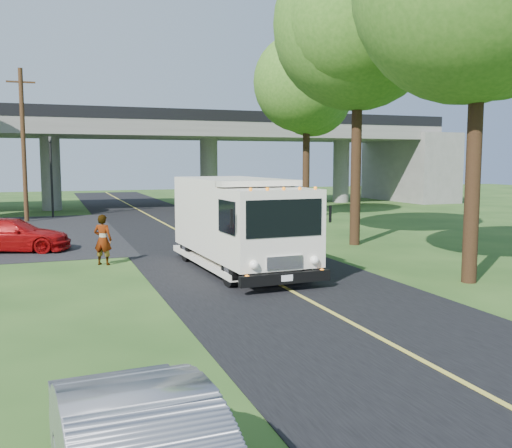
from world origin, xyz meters
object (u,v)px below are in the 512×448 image
utility_pole (23,144)px  tree_right_far (311,84)px  traffic_signal (51,168)px  step_van (239,221)px  pedestrian (103,240)px  red_sedan (12,235)px  tree_right_mid (365,16)px

utility_pole → tree_right_far: size_ratio=0.82×
traffic_signal → utility_pole: (-1.50, -2.00, 1.40)m
traffic_signal → step_van: size_ratio=0.71×
tree_right_far → pedestrian: 19.74m
pedestrian → step_van: bearing=178.5°
traffic_signal → tree_right_far: tree_right_far is taller
pedestrian → traffic_signal: bearing=-54.8°
utility_pole → pedestrian: size_ratio=5.07×
traffic_signal → step_van: (5.63, -20.87, -1.55)m
utility_pole → red_sedan: size_ratio=1.97×
red_sedan → pedestrian: 5.37m
utility_pole → pedestrian: bearing=-79.6°
step_van → pedestrian: size_ratio=4.15×
tree_right_far → step_van: tree_right_far is taller
tree_right_far → utility_pole: bearing=166.0°
step_van → pedestrian: bearing=145.2°
tree_right_far → step_van: size_ratio=1.49×
tree_right_far → red_sedan: bearing=-155.3°
traffic_signal → red_sedan: size_ratio=1.14×
step_van → tree_right_far: bearing=54.3°
traffic_signal → red_sedan: traffic_signal is taller
tree_right_far → traffic_signal: bearing=157.9°
utility_pole → tree_right_far: (16.71, -4.16, 3.71)m
tree_right_far → red_sedan: 20.10m
step_van → pedestrian: (-4.15, 2.60, -0.76)m
traffic_signal → tree_right_far: (15.21, -6.16, 5.10)m
red_sedan → pedestrian: bearing=-127.6°
utility_pole → step_van: 20.39m
utility_pole → pedestrian: utility_pole is taller
step_van → red_sedan: step_van is taller
utility_pole → red_sedan: bearing=-90.9°
utility_pole → tree_right_mid: size_ratio=0.71×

